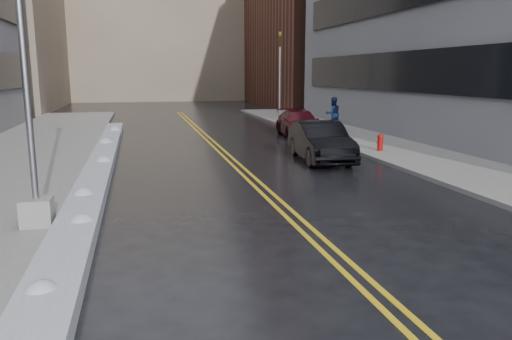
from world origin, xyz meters
TOP-DOWN VIEW (x-y plane):
  - ground at (0.00, 0.00)m, footprint 160.00×160.00m
  - sidewalk_west at (-5.75, 10.00)m, footprint 5.50×50.00m
  - sidewalk_east at (10.00, 10.00)m, footprint 4.00×50.00m
  - lane_line_left at (2.35, 10.00)m, footprint 0.12×50.00m
  - lane_line_right at (2.65, 10.00)m, footprint 0.12×50.00m
  - snow_ridge at (-2.45, 8.00)m, footprint 0.90×30.00m
  - building_far at (2.00, 60.00)m, footprint 36.00×16.00m
  - lamppost at (-3.30, 2.00)m, footprint 0.65×0.65m
  - fire_hydrant at (9.00, 10.00)m, footprint 0.26×0.26m
  - traffic_signal at (8.50, 24.00)m, footprint 0.16×0.20m
  - pedestrian_east at (9.92, 17.69)m, footprint 1.00×0.81m
  - car_black at (5.91, 9.00)m, footprint 2.05×4.86m
  - car_maroon at (7.50, 16.55)m, footprint 2.48×5.07m

SIDE VIEW (x-z plane):
  - ground at x=0.00m, z-range 0.00..0.00m
  - lane_line_left at x=2.35m, z-range 0.00..0.01m
  - lane_line_right at x=2.65m, z-range 0.00..0.01m
  - sidewalk_west at x=-5.75m, z-range 0.00..0.15m
  - sidewalk_east at x=10.00m, z-range 0.00..0.15m
  - snow_ridge at x=-2.45m, z-range 0.00..0.34m
  - fire_hydrant at x=9.00m, z-range 0.18..0.91m
  - car_maroon at x=7.50m, z-range 0.00..1.42m
  - car_black at x=5.91m, z-range 0.00..1.56m
  - pedestrian_east at x=9.92m, z-range 0.15..2.07m
  - lamppost at x=-3.30m, z-range -1.28..6.35m
  - traffic_signal at x=8.50m, z-range 0.40..6.40m
  - building_far at x=2.00m, z-range 0.00..22.00m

